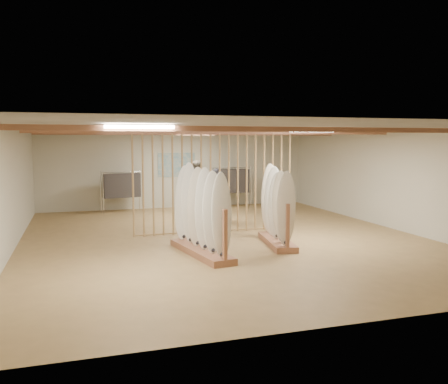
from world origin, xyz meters
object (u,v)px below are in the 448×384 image
object	(u,v)px
clothing_rack_a	(122,185)
clothing_rack_b	(231,181)
shopper_a	(216,191)
shopper_b	(198,185)
rack_left	(201,225)
rack_right	(277,219)

from	to	relation	value
clothing_rack_a	clothing_rack_b	world-z (taller)	clothing_rack_b
clothing_rack_a	shopper_a	world-z (taller)	shopper_a
clothing_rack_a	shopper_a	bearing A→B (deg)	-53.60
clothing_rack_b	shopper_b	bearing A→B (deg)	-137.66
rack_left	rack_right	distance (m)	2.05
rack_right	clothing_rack_a	xyz separation A→B (m)	(-3.10, 6.31, 0.32)
rack_right	clothing_rack_b	world-z (taller)	rack_right
clothing_rack_a	shopper_b	distance (m)	2.76
clothing_rack_b	shopper_a	bearing A→B (deg)	-116.62
shopper_b	rack_left	bearing A→B (deg)	-65.85
rack_right	shopper_a	bearing A→B (deg)	105.94
clothing_rack_a	shopper_a	size ratio (longest dim) A/B	0.79
rack_right	clothing_rack_b	distance (m)	6.43
shopper_a	clothing_rack_b	bearing A→B (deg)	-114.77
rack_right	shopper_b	size ratio (longest dim) A/B	0.96
shopper_a	shopper_b	bearing A→B (deg)	-72.85
rack_left	clothing_rack_a	distance (m)	6.84
clothing_rack_b	shopper_b	distance (m)	2.21
clothing_rack_a	shopper_b	xyz separation A→B (m)	(2.36, -1.42, 0.09)
rack_right	clothing_rack_b	xyz separation A→B (m)	(0.91, 6.36, 0.37)
rack_right	shopper_a	size ratio (longest dim) A/B	1.08
shopper_a	shopper_b	distance (m)	1.19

